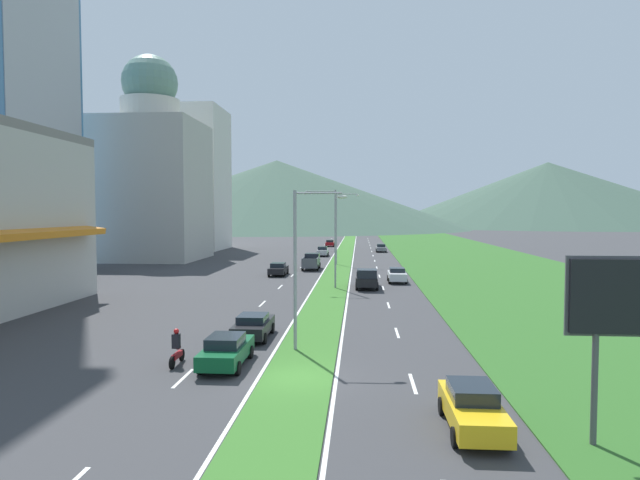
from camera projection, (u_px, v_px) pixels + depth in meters
The scene contains 52 objects.
ground_plane at pixel (297, 379), 24.00m from camera, with size 600.00×600.00×0.00m, color #38383A.
grass_median at pixel (342, 260), 83.76m from camera, with size 3.20×240.00×0.06m, color #387028.
grass_verge_right at pixel (476, 261), 82.25m from camera, with size 24.00×240.00×0.06m, color #2D6023.
lane_dash_left_2 at pixel (183, 378), 24.07m from camera, with size 0.16×2.80×0.01m, color silver.
lane_dash_left_3 at pixel (234, 330), 33.88m from camera, with size 0.16×2.80×0.01m, color silver.
lane_dash_left_4 at pixel (262, 304), 43.69m from camera, with size 0.16×2.80×0.01m, color silver.
lane_dash_left_5 at pixel (280, 287), 53.50m from camera, with size 0.16×2.80×0.01m, color silver.
lane_dash_left_6 at pixel (293, 275), 63.30m from camera, with size 0.16×2.80×0.01m, color silver.
lane_dash_left_7 at pixel (302, 267), 73.11m from camera, with size 0.16×2.80×0.01m, color silver.
lane_dash_left_8 at pixel (308, 260), 82.92m from camera, with size 0.16×2.80×0.01m, color silver.
lane_dash_left_9 at pixel (314, 255), 92.73m from camera, with size 0.16×2.80×0.01m, color silver.
lane_dash_left_10 at pixel (318, 251), 102.54m from camera, with size 0.16×2.80×0.01m, color silver.
lane_dash_left_11 at pixel (322, 248), 112.34m from camera, with size 0.16×2.80×0.01m, color silver.
lane_dash_left_12 at pixel (325, 245), 122.15m from camera, with size 0.16×2.80×0.01m, color silver.
lane_dash_left_13 at pixel (327, 243), 131.96m from camera, with size 0.16×2.80×0.01m, color silver.
lane_dash_left_14 at pixel (330, 240), 141.77m from camera, with size 0.16×2.80×0.01m, color silver.
lane_dash_left_15 at pixel (332, 239), 151.58m from camera, with size 0.16×2.80×0.01m, color silver.
lane_dash_right_2 at pixel (413, 383), 23.32m from camera, with size 0.16×2.80×0.01m, color silver.
lane_dash_right_3 at pixel (397, 333), 33.13m from camera, with size 0.16×2.80×0.01m, color silver.
lane_dash_right_4 at pixel (389, 305), 42.94m from camera, with size 0.16×2.80×0.01m, color silver.
lane_dash_right_5 at pixel (383, 288), 52.75m from camera, with size 0.16×2.80×0.01m, color silver.
lane_dash_right_6 at pixel (379, 276), 62.56m from camera, with size 0.16×2.80×0.01m, color silver.
lane_dash_right_7 at pixel (377, 267), 72.36m from camera, with size 0.16×2.80×0.01m, color silver.
lane_dash_right_8 at pixel (375, 261), 82.17m from camera, with size 0.16×2.80×0.01m, color silver.
lane_dash_right_9 at pixel (373, 256), 91.98m from camera, with size 0.16×2.80×0.01m, color silver.
lane_dash_right_10 at pixel (372, 251), 101.79m from camera, with size 0.16×2.80×0.01m, color silver.
lane_dash_right_11 at pixel (371, 248), 111.60m from camera, with size 0.16×2.80×0.01m, color silver.
lane_dash_right_12 at pixel (370, 245), 121.40m from camera, with size 0.16×2.80×0.01m, color silver.
lane_dash_right_13 at pixel (369, 243), 131.21m from camera, with size 0.16×2.80×0.01m, color silver.
lane_dash_right_14 at pixel (368, 241), 141.02m from camera, with size 0.16×2.80×0.01m, color silver.
lane_dash_right_15 at pixel (368, 239), 150.83m from camera, with size 0.16×2.80×0.01m, color silver.
edge_line_median_left at pixel (330, 260), 83.89m from camera, with size 0.16×240.00×0.01m, color silver.
edge_line_median_right at pixel (353, 260), 83.63m from camera, with size 0.16×240.00×0.01m, color silver.
domed_building at pixel (151, 176), 84.34m from camera, with size 15.44×15.44×31.85m.
midrise_colored at pixel (189, 179), 107.47m from camera, with size 13.98×13.98×28.01m, color silver.
hill_far_left at pixel (277, 194), 247.69m from camera, with size 175.11×175.11×31.29m, color #3D5647.
hill_far_center at pixel (320, 205), 293.47m from camera, with size 125.92×125.92×23.22m, color #3D5647.
hill_far_right at pixel (547, 194), 290.87m from camera, with size 180.49×180.49×34.47m, color #3D5647.
street_lamp_near at pixel (301, 258), 28.67m from camera, with size 2.88×0.28×8.60m.
street_lamp_mid at pixel (332, 232), 52.22m from camera, with size 3.30×0.34×9.62m.
street_lamp_far at pixel (339, 224), 75.84m from camera, with size 3.35×0.32×10.15m.
car_0 at pixel (472, 407), 18.33m from camera, with size 1.86×4.44×1.54m.
car_1 at pixel (253, 326), 31.69m from camera, with size 2.01×4.43×1.44m.
car_2 at pixel (330, 243), 116.98m from camera, with size 1.94×4.38×1.41m.
car_3 at pixel (381, 248), 100.75m from camera, with size 1.91×4.49×1.47m.
car_4 at pixel (397, 275), 56.96m from camera, with size 1.95×4.15×1.54m.
car_5 at pixel (226, 350), 25.95m from camera, with size 1.97×4.65×1.53m.
car_6 at pixel (323, 251), 91.03m from camera, with size 1.91×4.15×1.62m.
car_7 at pixel (278, 269), 63.22m from camera, with size 2.01×4.49×1.50m.
pickup_truck_0 at pixel (311, 262), 70.12m from camera, with size 2.18×5.40×2.00m.
pickup_truck_1 at pixel (367, 278), 52.46m from camera, with size 2.18×5.40×2.00m.
motorcycle_rider at pixel (177, 350), 26.11m from camera, with size 0.36×2.00×1.80m.
Camera 1 is at (2.76, -23.51, 7.44)m, focal length 30.18 mm.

